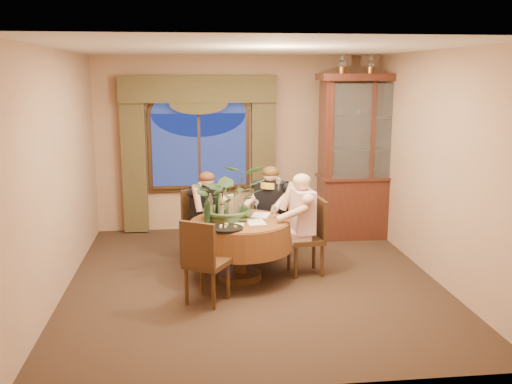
{
  "coord_description": "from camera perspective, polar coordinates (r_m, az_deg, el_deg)",
  "views": [
    {
      "loc": [
        -0.74,
        -6.68,
        2.52
      ],
      "look_at": [
        0.04,
        0.08,
        1.1
      ],
      "focal_mm": 40.0,
      "sensor_mm": 36.0,
      "label": 1
    }
  ],
  "objects": [
    {
      "name": "wine_bottle_0",
      "position": [
        7.02,
        -4.59,
        -1.47
      ],
      "size": [
        0.07,
        0.07,
        0.33
      ],
      "primitive_type": "cylinder",
      "color": "tan",
      "rests_on": "dining_table"
    },
    {
      "name": "tasting_paper_2",
      "position": [
        6.74,
        -2.2,
        -3.42
      ],
      "size": [
        0.27,
        0.34,
        0.0
      ],
      "primitive_type": "cube",
      "rotation": [
        0.0,
        0.0,
        -0.22
      ],
      "color": "white",
      "rests_on": "dining_table"
    },
    {
      "name": "centerpiece_plant",
      "position": [
        7.01,
        -2.64,
        2.15
      ],
      "size": [
        0.92,
        1.02,
        0.8
      ],
      "primitive_type": "imported",
      "color": "#38522F",
      "rests_on": "dining_table"
    },
    {
      "name": "arched_transom",
      "position": [
        9.12,
        -5.79,
        8.96
      ],
      "size": [
        1.6,
        0.06,
        0.44
      ],
      "primitive_type": null,
      "color": "navy",
      "rests_on": "wall_back"
    },
    {
      "name": "oil_lamp_left",
      "position": [
        8.73,
        8.59,
        12.75
      ],
      "size": [
        0.11,
        0.11,
        0.34
      ],
      "primitive_type": null,
      "color": "#A5722D",
      "rests_on": "china_cabinet"
    },
    {
      "name": "wall_right",
      "position": [
        7.4,
        17.31,
        2.55
      ],
      "size": [
        0.0,
        5.0,
        5.0
      ],
      "primitive_type": "plane",
      "rotation": [
        1.57,
        0.0,
        -1.57
      ],
      "color": "#A17658",
      "rests_on": "ground"
    },
    {
      "name": "tasting_paper_1",
      "position": [
        7.24,
        0.46,
        -2.33
      ],
      "size": [
        0.29,
        0.35,
        0.0
      ],
      "primitive_type": "cube",
      "rotation": [
        0.0,
        0.0,
        -0.32
      ],
      "color": "white",
      "rests_on": "dining_table"
    },
    {
      "name": "drapery_left",
      "position": [
        9.2,
        -12.11,
        3.15
      ],
      "size": [
        0.38,
        0.14,
        2.32
      ],
      "primitive_type": "cube",
      "color": "#413921",
      "rests_on": "floor"
    },
    {
      "name": "ceiling",
      "position": [
        6.73,
        -0.31,
        14.17
      ],
      "size": [
        5.0,
        5.0,
        0.0
      ],
      "primitive_type": "plane",
      "rotation": [
        3.14,
        0.0,
        0.0
      ],
      "color": "white",
      "rests_on": "wall_back"
    },
    {
      "name": "chair_right",
      "position": [
        7.27,
        4.97,
        -4.55
      ],
      "size": [
        0.46,
        0.46,
        0.96
      ],
      "primitive_type": "cube",
      "rotation": [
        0.0,
        0.0,
        -4.62
      ],
      "color": "black",
      "rests_on": "floor"
    },
    {
      "name": "floor",
      "position": [
        7.18,
        -0.28,
        -8.77
      ],
      "size": [
        5.0,
        5.0,
        0.0
      ],
      "primitive_type": "plane",
      "color": "black",
      "rests_on": "ground"
    },
    {
      "name": "tasting_paper_0",
      "position": [
        6.91,
        -0.01,
        -3.03
      ],
      "size": [
        0.24,
        0.32,
        0.0
      ],
      "primitive_type": "cube",
      "rotation": [
        0.0,
        0.0,
        0.09
      ],
      "color": "white",
      "rests_on": "dining_table"
    },
    {
      "name": "chair_back_right",
      "position": [
        7.91,
        0.83,
        -3.16
      ],
      "size": [
        0.56,
        0.56,
        0.96
      ],
      "primitive_type": "cube",
      "rotation": [
        0.0,
        0.0,
        -3.6
      ],
      "color": "black",
      "rests_on": "floor"
    },
    {
      "name": "wine_bottle_2",
      "position": [
        7.12,
        -3.83,
        -1.27
      ],
      "size": [
        0.07,
        0.07,
        0.33
      ],
      "primitive_type": "cylinder",
      "color": "black",
      "rests_on": "dining_table"
    },
    {
      "name": "person_back",
      "position": [
        7.71,
        -4.95,
        -2.49
      ],
      "size": [
        0.59,
        0.57,
        1.25
      ],
      "primitive_type": null,
      "rotation": [
        0.0,
        0.0,
        -2.64
      ],
      "color": "black",
      "rests_on": "floor"
    },
    {
      "name": "chair_front_left",
      "position": [
        6.39,
        -4.92,
        -6.88
      ],
      "size": [
        0.58,
        0.58,
        0.96
      ],
      "primitive_type": "cube",
      "rotation": [
        0.0,
        0.0,
        -0.54
      ],
      "color": "black",
      "rests_on": "floor"
    },
    {
      "name": "dining_table",
      "position": [
        7.12,
        -1.61,
        -5.76
      ],
      "size": [
        1.63,
        1.63,
        0.75
      ],
      "primitive_type": "cylinder",
      "rotation": [
        0.0,
        0.0,
        -0.29
      ],
      "color": "maroon",
      "rests_on": "floor"
    },
    {
      "name": "oil_lamp_center",
      "position": [
        8.85,
        11.4,
        12.64
      ],
      "size": [
        0.11,
        0.11,
        0.34
      ],
      "primitive_type": null,
      "color": "#A5722D",
      "rests_on": "china_cabinet"
    },
    {
      "name": "person_scarf",
      "position": [
        7.78,
        1.53,
        -2.11
      ],
      "size": [
        0.63,
        0.62,
        1.3
      ],
      "primitive_type": null,
      "rotation": [
        0.0,
        0.0,
        -3.74
      ],
      "color": "black",
      "rests_on": "floor"
    },
    {
      "name": "wine_bottle_1",
      "position": [
        7.02,
        -3.53,
        -1.46
      ],
      "size": [
        0.07,
        0.07,
        0.33
      ],
      "primitive_type": "cylinder",
      "color": "tan",
      "rests_on": "dining_table"
    },
    {
      "name": "chair_back",
      "position": [
        7.79,
        -5.34,
        -3.45
      ],
      "size": [
        0.57,
        0.57,
        0.96
      ],
      "primitive_type": "cube",
      "rotation": [
        0.0,
        0.0,
        -2.61
      ],
      "color": "black",
      "rests_on": "floor"
    },
    {
      "name": "wine_glass_person_scarf",
      "position": [
        7.36,
        0.02,
        -1.41
      ],
      "size": [
        0.07,
        0.07,
        0.18
      ],
      "primitive_type": null,
      "color": "silver",
      "rests_on": "dining_table"
    },
    {
      "name": "wine_glass_person_pink",
      "position": [
        7.08,
        1.81,
        -1.95
      ],
      "size": [
        0.07,
        0.07,
        0.18
      ],
      "primitive_type": null,
      "color": "silver",
      "rests_on": "dining_table"
    },
    {
      "name": "cheese_platter",
      "position": [
        6.62,
        -2.96,
        -3.63
      ],
      "size": [
        0.38,
        0.38,
        0.02
      ],
      "primitive_type": "cylinder",
      "color": "black",
      "rests_on": "dining_table"
    },
    {
      "name": "stoneware_vase",
      "position": [
        7.06,
        -2.38,
        -1.5
      ],
      "size": [
        0.16,
        0.16,
        0.3
      ],
      "primitive_type": null,
      "color": "#9A7B63",
      "rests_on": "dining_table"
    },
    {
      "name": "wall_back",
      "position": [
        9.28,
        -2.0,
        4.84
      ],
      "size": [
        4.5,
        0.0,
        4.5
      ],
      "primitive_type": "plane",
      "rotation": [
        1.57,
        0.0,
        0.0
      ],
      "color": "#A17658",
      "rests_on": "ground"
    },
    {
      "name": "olive_bowl",
      "position": [
        6.95,
        -1.34,
        -2.77
      ],
      "size": [
        0.15,
        0.15,
        0.05
      ],
      "primitive_type": "imported",
      "color": "#4E562E",
      "rests_on": "dining_table"
    },
    {
      "name": "oil_lamp_right",
      "position": [
        9.0,
        14.13,
        12.5
      ],
      "size": [
        0.11,
        0.11,
        0.34
      ],
      "primitive_type": null,
      "color": "#A5722D",
      "rests_on": "china_cabinet"
    },
    {
      "name": "wine_bottle_3",
      "position": [
        6.86,
        -4.91,
        -1.8
      ],
      "size": [
        0.07,
        0.07,
        0.33
      ],
      "primitive_type": "cylinder",
      "color": "black",
      "rests_on": "dining_table"
    },
    {
      "name": "drapery_right",
      "position": [
        9.23,
        0.74,
        3.43
      ],
      "size": [
        0.38,
        0.14,
        2.32
      ],
      "primitive_type": "cube",
      "color": "#413921",
      "rests_on": "floor"
    },
    {
      "name": "person_pink",
      "position": [
        7.22,
        4.67,
        -3.25
      ],
      "size": [
        0.47,
        0.51,
        1.31
      ],
      "primitive_type": null,
      "rotation": [
        0.0,
        0.0,
        -4.62
      ],
      "color": "beige",
      "rests_on": "floor"
    },
    {
      "name": "china_cabinet",
      "position": [
        8.94,
        11.03,
        3.45
      ],
      "size": [
        1.55,
        0.61,
        2.52
      ],
      "primitive_type": "cube",
      "color": "#391710",
      "rests_on": "floor"
    },
    {
      "name": "window",
      "position": [
        9.19,
        -5.69,
        4.1
      ],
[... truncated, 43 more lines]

